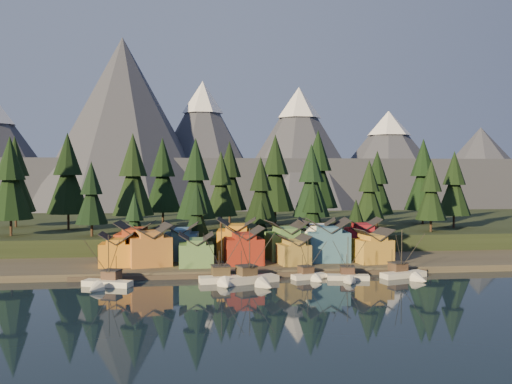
{
  "coord_description": "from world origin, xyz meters",
  "views": [
    {
      "loc": [
        -15.42,
        -109.49,
        23.31
      ],
      "look_at": [
        2.37,
        30.0,
        18.4
      ],
      "focal_mm": 40.0,
      "sensor_mm": 36.0,
      "label": 1
    }
  ],
  "objects": [
    {
      "name": "tree_shore_4",
      "position": [
        31.0,
        40.0,
        9.45
      ],
      "size": [
        6.25,
        6.25,
        14.56
      ],
      "color": "#332319",
      "rests_on": "shore_strip"
    },
    {
      "name": "tree_shore_0",
      "position": [
        -28.0,
        40.0,
        10.6
      ],
      "size": [
        7.15,
        7.15,
        16.65
      ],
      "color": "#332319",
      "rests_on": "shore_strip"
    },
    {
      "name": "house_back_0",
      "position": [
        -27.13,
        31.22,
        6.62
      ],
      "size": [
        9.76,
        9.44,
        9.74
      ],
      "rotation": [
        0.0,
        0.0,
        -0.1
      ],
      "color": "#973317",
      "rests_on": "shore_strip"
    },
    {
      "name": "house_front_3",
      "position": [
        -1.27,
        24.23,
        6.16
      ],
      "size": [
        9.1,
        8.71,
        8.86
      ],
      "rotation": [
        0.0,
        0.0,
        0.05
      ],
      "color": "maroon",
      "rests_on": "shore_strip"
    },
    {
      "name": "boat_3",
      "position": [
        -0.81,
        7.73,
        2.3
      ],
      "size": [
        12.51,
        12.91,
        12.73
      ],
      "rotation": [
        0.0,
        0.0,
        0.37
      ],
      "color": "beige",
      "rests_on": "ground"
    },
    {
      "name": "tree_hill_15",
      "position": [
        0.0,
        82.0,
        21.18
      ],
      "size": [
        11.92,
        11.92,
        27.77
      ],
      "color": "#332319",
      "rests_on": "hillside"
    },
    {
      "name": "tree_hill_7",
      "position": [
        6.0,
        48.0,
        17.84
      ],
      "size": [
        9.3,
        9.3,
        21.66
      ],
      "color": "#332319",
      "rests_on": "hillside"
    },
    {
      "name": "boat_4",
      "position": [
        12.01,
        11.11,
        1.94
      ],
      "size": [
        8.29,
        8.78,
        9.85
      ],
      "rotation": [
        0.0,
        0.0,
        0.29
      ],
      "color": "silver",
      "rests_on": "ground"
    },
    {
      "name": "house_front_1",
      "position": [
        -23.47,
        25.22,
        6.58
      ],
      "size": [
        11.26,
        10.99,
        9.68
      ],
      "rotation": [
        0.0,
        0.0,
        0.25
      ],
      "color": "#BA712F",
      "rests_on": "shore_strip"
    },
    {
      "name": "tree_hill_1",
      "position": [
        -50.0,
        68.0,
        21.99
      ],
      "size": [
        12.55,
        12.55,
        29.25
      ],
      "color": "#332319",
      "rests_on": "hillside"
    },
    {
      "name": "tree_hill_13",
      "position": [
        56.0,
        48.0,
        17.39
      ],
      "size": [
        8.94,
        8.94,
        20.84
      ],
      "color": "#332319",
      "rests_on": "hillside"
    },
    {
      "name": "house_front_4",
      "position": [
        10.34,
        22.19,
        5.12
      ],
      "size": [
        7.66,
        8.12,
        6.89
      ],
      "rotation": [
        0.0,
        0.0,
        0.14
      ],
      "color": "olive",
      "rests_on": "shore_strip"
    },
    {
      "name": "tree_hill_10",
      "position": [
        30.0,
        80.0,
        23.31
      ],
      "size": [
        13.59,
        13.59,
        31.66
      ],
      "color": "#332319",
      "rests_on": "hillside"
    },
    {
      "name": "tree_hill_14",
      "position": [
        64.0,
        72.0,
        21.6
      ],
      "size": [
        12.25,
        12.25,
        28.53
      ],
      "color": "#332319",
      "rests_on": "hillside"
    },
    {
      "name": "tree_hill_16",
      "position": [
        -68.0,
        78.0,
        21.66
      ],
      "size": [
        12.3,
        12.3,
        28.64
      ],
      "color": "#332319",
      "rests_on": "hillside"
    },
    {
      "name": "mountain_ridge",
      "position": [
        -4.2,
        213.59,
        26.06
      ],
      "size": [
        560.0,
        190.0,
        90.0
      ],
      "color": "#434657",
      "rests_on": "ground"
    },
    {
      "name": "tree_hill_12",
      "position": [
        46.0,
        66.0,
        19.21
      ],
      "size": [
        10.38,
        10.38,
        24.17
      ],
      "color": "#332319",
      "rests_on": "hillside"
    },
    {
      "name": "boat_0",
      "position": [
        -31.35,
        7.91,
        2.17
      ],
      "size": [
        10.79,
        11.24,
        11.63
      ],
      "rotation": [
        0.0,
        0.0,
        -0.36
      ],
      "color": "silver",
      "rests_on": "ground"
    },
    {
      "name": "house_front_0",
      "position": [
        -30.75,
        25.28,
        5.57
      ],
      "size": [
        7.78,
        7.35,
        7.75
      ],
      "rotation": [
        0.0,
        0.0,
        -0.0
      ],
      "color": "orange",
      "rests_on": "shore_strip"
    },
    {
      "name": "hillside",
      "position": [
        0.0,
        90.0,
        3.0
      ],
      "size": [
        420.0,
        100.0,
        6.0
      ],
      "primitive_type": "cube",
      "color": "black",
      "rests_on": "ground"
    },
    {
      "name": "tree_hill_5",
      "position": [
        -12.0,
        50.0,
        20.69
      ],
      "size": [
        11.53,
        11.53,
        26.87
      ],
      "color": "#332319",
      "rests_on": "hillside"
    },
    {
      "name": "house_back_3",
      "position": [
        10.07,
        30.31,
        6.57
      ],
      "size": [
        10.34,
        9.42,
        9.66
      ],
      "rotation": [
        0.0,
        0.0,
        0.11
      ],
      "color": "#507F44",
      "rests_on": "shore_strip"
    },
    {
      "name": "tree_shore_3",
      "position": [
        19.0,
        40.0,
        12.28
      ],
      "size": [
        8.47,
        8.47,
        19.72
      ],
      "color": "#332319",
      "rests_on": "shore_strip"
    },
    {
      "name": "house_back_5",
      "position": [
        31.02,
        34.04,
        6.66
      ],
      "size": [
        9.98,
        10.07,
        9.84
      ],
      "rotation": [
        0.0,
        0.0,
        -0.15
      ],
      "color": "maroon",
      "rests_on": "shore_strip"
    },
    {
      "name": "dock",
      "position": [
        0.0,
        16.5,
        0.5
      ],
      "size": [
        80.0,
        4.0,
        1.0
      ],
      "primitive_type": "cube",
      "color": "#4D4237",
      "rests_on": "ground"
    },
    {
      "name": "house_back_2",
      "position": [
        -2.1,
        33.51,
        6.85
      ],
      "size": [
        10.66,
        9.98,
        10.19
      ],
      "rotation": [
        0.0,
        0.0,
        -0.13
      ],
      "color": "orange",
      "rests_on": "shore_strip"
    },
    {
      "name": "tree_hill_17",
      "position": [
        68.0,
        58.0,
        19.06
      ],
      "size": [
        10.25,
        10.25,
        23.89
      ],
      "color": "#332319",
      "rests_on": "hillside"
    },
    {
      "name": "house_front_2",
      "position": [
        -12.55,
        22.67,
        5.54
      ],
      "size": [
        7.95,
        8.02,
        7.7
      ],
      "rotation": [
        0.0,
        0.0,
        -0.01
      ],
      "color": "#517E44",
      "rests_on": "shore_strip"
    },
    {
      "name": "boat_5",
      "position": [
        19.7,
        8.62,
        1.93
      ],
      "size": [
        9.57,
        10.13,
        10.36
      ],
      "rotation": [
        0.0,
        0.0,
        -0.19
      ],
      "color": "beige",
      "rests_on": "ground"
    },
    {
      "name": "shore_strip",
      "position": [
        0.0,
        40.0,
        0.75
      ],
      "size": [
        400.0,
        50.0,
        1.5
      ],
      "primitive_type": "cube",
      "color": "#3D362C",
      "rests_on": "ground"
    },
    {
      "name": "boat_2",
      "position": [
        -7.32,
        8.87,
        2.58
      ],
      "size": [
        10.08,
        10.79,
        12.82
      ],
      "rotation": [
        0.0,
        0.0,
        0.1
      ],
      "color": "silver",
      "rests_on": "ground"
    },
    {
      "name": "house_front_6",
      "position": [
        29.79,
        22.69,
        5.77
      ],
      "size": [
        9.19,
        8.82,
        8.13
      ],
      "rotation": [
        0.0,
        0.0,
        0.15
      ],
      "color": "#BB8930",
      "rests_on": "shore_strip"
    },
    {
      "name": "house_back_1",
      "position": [
        -15.97,
        33.07,
        6.34
      ],
      "size": [
        8.83,
        8.93,
        9.23
      ],
      "rotation": [
        0.0,
        0.0,
        -0.08
      ],
      "color": "#3B628D",
      "rests_on": "shore_strip"
    },
    {
      "name": "tree_shore_1",
      "position": [
        -12.0,
        40.0,
        12.01
      ],
      "size": [
        8.26,
        8.26,
        19.24
      ],
      "color": "#332319",
      "rests_on": "shore_strip"
    },
    {
      "name": "tree_hill_2",
      "position": [
        -40.0,
        48.0,
        17.07
      ],
      "size": [
        8.7,
        8.7,
        20.27
      ],
      "color": "#332319",
      "rests_on": "hillside"
    },
    {
      "name": "tree_hill_9",
      "position": [
        22.0,
        55.0,
        20.05
      ],
      "size": [
        11.03,
        11.03,
        25.69
      ],
      "color": "#332319",
      "rests_on": "hillside"
    },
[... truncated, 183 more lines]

